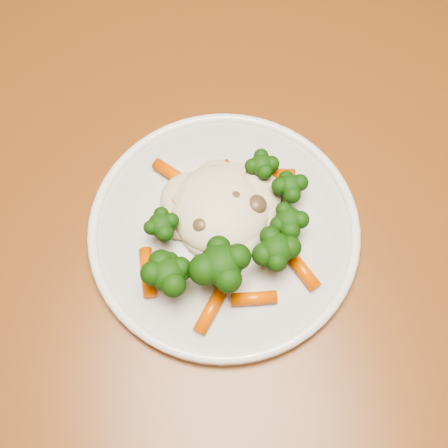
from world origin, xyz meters
name	(u,v)px	position (x,y,z in m)	size (l,w,h in m)	color
dining_table	(291,263)	(-0.02, -0.17, 0.66)	(1.29, 0.87, 0.75)	brown
plate	(224,230)	(-0.09, -0.16, 0.76)	(0.26, 0.26, 0.01)	white
meal	(223,229)	(-0.09, -0.17, 0.78)	(0.17, 0.18, 0.05)	beige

